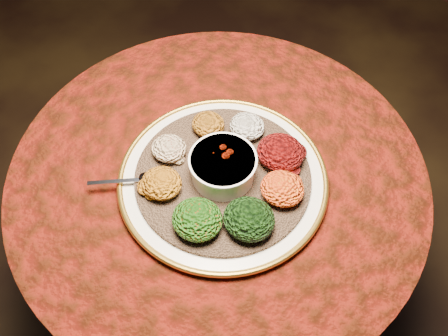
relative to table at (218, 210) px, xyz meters
The scene contains 13 objects.
table is the anchor object (origin of this frame).
platter 0.19m from the table, 35.14° to the right, with size 0.53×0.53×0.02m.
injera 0.21m from the table, 35.14° to the right, with size 0.39×0.39×0.01m, color brown.
stew_bowl 0.25m from the table, 35.14° to the right, with size 0.15×0.15×0.06m.
spoon 0.27m from the table, 130.64° to the right, with size 0.13×0.10×0.01m.
portion_ayib 0.25m from the table, 87.28° to the left, with size 0.08×0.08×0.04m, color silver.
portion_kitfo 0.27m from the table, 38.80° to the left, with size 0.11×0.10×0.05m, color black.
portion_tikil 0.28m from the table, ahead, with size 0.09×0.09×0.05m, color #C98D10.
portion_gomen 0.29m from the table, 33.62° to the right, with size 0.11×0.10×0.05m, color black.
portion_mixveg 0.28m from the table, 70.60° to the right, with size 0.11×0.10×0.05m, color #9F290A.
portion_kik 0.27m from the table, 117.29° to the right, with size 0.09×0.08×0.04m, color #AE630F.
portion_timatim 0.25m from the table, 160.95° to the right, with size 0.08×0.08×0.04m, color maroon.
portion_shiro 0.25m from the table, 136.41° to the left, with size 0.08×0.07×0.04m, color #925311.
Camera 1 is at (0.37, -0.53, 1.67)m, focal length 40.00 mm.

